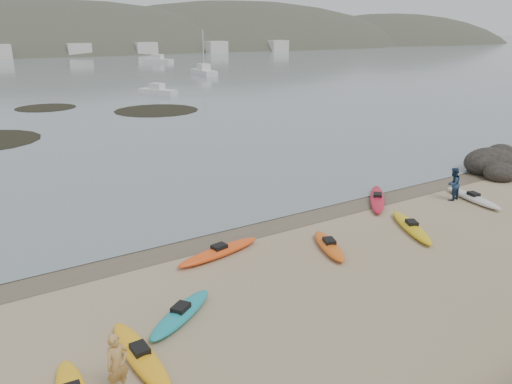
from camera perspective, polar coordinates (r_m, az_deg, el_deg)
ground at (r=22.20m, az=0.00°, el=-3.68°), size 600.00×600.00×0.00m
wet_sand at (r=21.97m, az=0.42°, el=-3.92°), size 60.00×60.00×0.00m
kayaks at (r=19.28m, az=6.78°, el=-6.79°), size 21.71×9.74×0.34m
person_west at (r=12.76m, az=-15.56°, el=-18.46°), size 0.65×0.50×1.59m
person_east at (r=26.92m, az=21.60°, el=0.86°), size 0.89×0.73×1.69m
rock_cluster at (r=33.79m, az=26.03°, el=2.56°), size 5.26×3.86×1.76m
kelp_mats at (r=50.89m, az=-20.05°, el=7.78°), size 25.80×22.61×0.04m
moored_boats at (r=98.97m, az=-22.00°, el=12.43°), size 73.36×66.30×1.13m
far_hills at (r=218.60m, az=-19.50°, el=10.82°), size 550.00×135.00×80.00m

